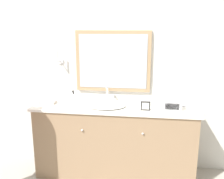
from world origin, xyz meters
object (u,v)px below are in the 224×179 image
object	(u,v)px
soap_bottle	(73,98)
appliance_box	(172,105)
sink_basin	(105,104)
picture_frame	(145,106)

from	to	relation	value
soap_bottle	appliance_box	world-z (taller)	soap_bottle
sink_basin	soap_bottle	xyz separation A→B (m)	(-0.41, 0.09, 0.04)
appliance_box	picture_frame	xyz separation A→B (m)	(-0.30, -0.08, 0.00)
sink_basin	soap_bottle	world-z (taller)	sink_basin
appliance_box	picture_frame	world-z (taller)	picture_frame
sink_basin	soap_bottle	bearing A→B (deg)	167.60
sink_basin	appliance_box	bearing A→B (deg)	-1.61
soap_bottle	appliance_box	size ratio (longest dim) A/B	0.71
sink_basin	appliance_box	size ratio (longest dim) A/B	2.32
picture_frame	soap_bottle	bearing A→B (deg)	167.61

